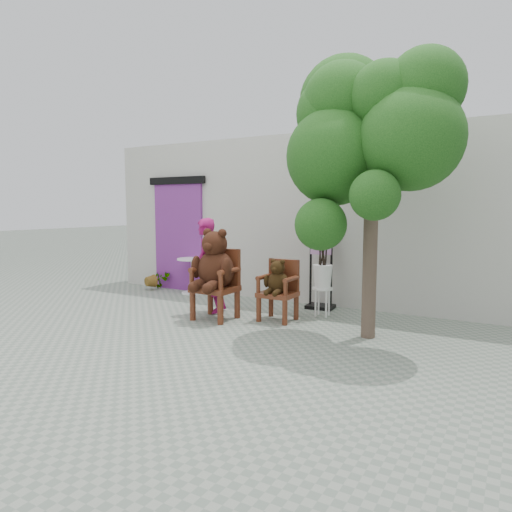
# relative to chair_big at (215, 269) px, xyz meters

# --- Properties ---
(ground_plane) EXTENTS (60.00, 60.00, 0.00)m
(ground_plane) POSITION_rel_chair_big_xyz_m (0.89, -0.86, -0.78)
(ground_plane) COLOR gray
(ground_plane) RESTS_ON ground
(back_wall) EXTENTS (9.00, 1.00, 3.00)m
(back_wall) POSITION_rel_chair_big_xyz_m (0.89, 2.24, 0.72)
(back_wall) COLOR beige
(back_wall) RESTS_ON ground
(doorway) EXTENTS (1.40, 0.11, 2.33)m
(doorway) POSITION_rel_chair_big_xyz_m (-2.11, 1.72, 0.39)
(doorway) COLOR #742A7F
(doorway) RESTS_ON ground
(chair_big) EXTENTS (0.69, 0.73, 1.39)m
(chair_big) POSITION_rel_chair_big_xyz_m (0.00, 0.00, 0.00)
(chair_big) COLOR #4B1F10
(chair_big) RESTS_ON ground
(chair_small) EXTENTS (0.52, 0.51, 0.94)m
(chair_small) POSITION_rel_chair_big_xyz_m (0.87, 0.42, -0.22)
(chair_small) COLOR #4B1F10
(chair_small) RESTS_ON ground
(person) EXTENTS (0.52, 0.64, 1.53)m
(person) POSITION_rel_chair_big_xyz_m (-0.33, 0.34, -0.01)
(person) COLOR #931256
(person) RESTS_ON ground
(cafe_table) EXTENTS (0.60, 0.60, 0.70)m
(cafe_table) POSITION_rel_chair_big_xyz_m (-1.59, 1.49, -0.33)
(cafe_table) COLOR white
(cafe_table) RESTS_ON ground
(display_stand) EXTENTS (0.47, 0.38, 1.51)m
(display_stand) POSITION_rel_chair_big_xyz_m (1.12, 1.49, -0.19)
(display_stand) COLOR black
(display_stand) RESTS_ON ground
(stool_bucket) EXTENTS (0.32, 0.32, 1.45)m
(stool_bucket) POSITION_rel_chair_big_xyz_m (1.36, 0.98, -0.13)
(stool_bucket) COLOR white
(stool_bucket) RESTS_ON ground
(tree) EXTENTS (2.23, 1.90, 3.75)m
(tree) POSITION_rel_chair_big_xyz_m (2.18, 0.12, 1.95)
(tree) COLOR #443328
(tree) RESTS_ON ground
(potted_plant) EXTENTS (0.50, 0.47, 0.45)m
(potted_plant) POSITION_rel_chair_big_xyz_m (-2.51, 1.46, -0.55)
(potted_plant) COLOR #11390F
(potted_plant) RESTS_ON ground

